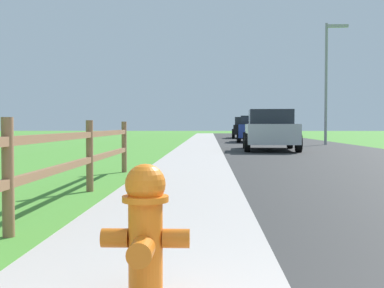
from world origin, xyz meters
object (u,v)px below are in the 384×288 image
Objects in this scene: parked_suv_silver at (270,130)px; street_lamp at (328,73)px; parked_car_blue at (255,129)px; parked_car_black at (245,128)px; fire_hydrant at (145,231)px.

street_lamp reaches higher than parked_suv_silver.
parked_car_blue is 0.72× the size of street_lamp.
parked_suv_silver reaches higher than parked_car_blue.
parked_suv_silver is 18.80m from parked_car_black.
parked_suv_silver is (2.88, 17.71, 0.40)m from fire_hydrant.
street_lamp is (3.32, -13.13, 2.92)m from parked_car_black.
street_lamp is (3.68, 5.67, 2.93)m from parked_suv_silver.
parked_suv_silver is at bearing 80.77° from fire_hydrant.
parked_suv_silver reaches higher than parked_car_black.
fire_hydrant is at bearing -105.66° from street_lamp.
parked_car_black is (3.23, 36.51, 0.41)m from fire_hydrant.
street_lamp reaches higher than fire_hydrant.
parked_suv_silver is 1.07× the size of parked_car_blue.
parked_suv_silver is 9.88m from parked_car_blue.
parked_suv_silver reaches higher than fire_hydrant.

